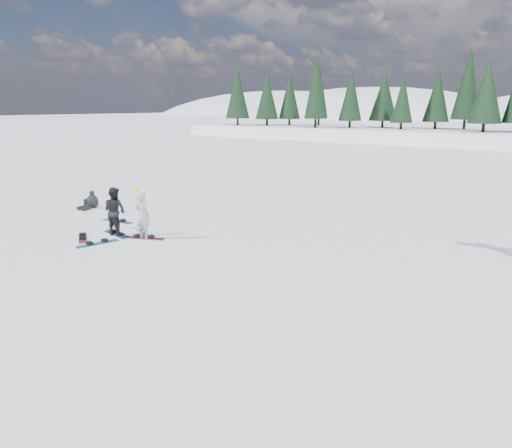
# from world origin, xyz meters

# --- Properties ---
(ground) EXTENTS (420.00, 420.00, 0.00)m
(ground) POSITION_xyz_m (0.00, 0.00, 0.00)
(ground) COLOR white
(ground) RESTS_ON ground
(snowboarder_woman) EXTENTS (0.65, 0.45, 1.84)m
(snowboarder_woman) POSITION_xyz_m (-0.38, 0.50, 0.86)
(snowboarder_woman) COLOR #A9A8AE
(snowboarder_woman) RESTS_ON ground
(snowboarder_man) EXTENTS (0.95, 0.79, 1.79)m
(snowboarder_man) POSITION_xyz_m (-1.61, 0.22, 0.90)
(snowboarder_man) COLOR black
(snowboarder_man) RESTS_ON ground
(seated_rider) EXTENTS (0.70, 1.04, 0.83)m
(seated_rider) POSITION_xyz_m (-6.51, 2.58, 0.32)
(seated_rider) COLOR black
(seated_rider) RESTS_ON ground
(gear_bag) EXTENTS (0.53, 0.46, 0.30)m
(gear_bag) POSITION_xyz_m (-7.21, 2.83, 0.15)
(gear_bag) COLOR black
(gear_bag) RESTS_ON ground
(snowboard_woman) EXTENTS (1.48, 0.87, 0.03)m
(snowboard_woman) POSITION_xyz_m (-0.38, 0.50, 0.01)
(snowboard_woman) COLOR maroon
(snowboard_woman) RESTS_ON ground
(snowboard_man) EXTENTS (1.53, 0.55, 0.03)m
(snowboard_man) POSITION_xyz_m (-1.61, 0.22, 0.01)
(snowboard_man) COLOR navy
(snowboard_man) RESTS_ON ground
(snowboard_loose_b) EXTENTS (1.40, 1.06, 0.03)m
(snowboard_loose_b) POSITION_xyz_m (-2.15, -0.83, 0.01)
(snowboard_loose_b) COLOR maroon
(snowboard_loose_b) RESTS_ON ground
(snowboard_loose_c) EXTENTS (1.52, 0.44, 0.03)m
(snowboard_loose_c) POSITION_xyz_m (-3.33, 1.59, 0.01)
(snowboard_loose_c) COLOR teal
(snowboard_loose_c) RESTS_ON ground
(snowboard_loose_a) EXTENTS (0.53, 1.53, 0.03)m
(snowboard_loose_a) POSITION_xyz_m (-1.10, -0.97, 0.01)
(snowboard_loose_a) COLOR teal
(snowboard_loose_a) RESTS_ON ground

